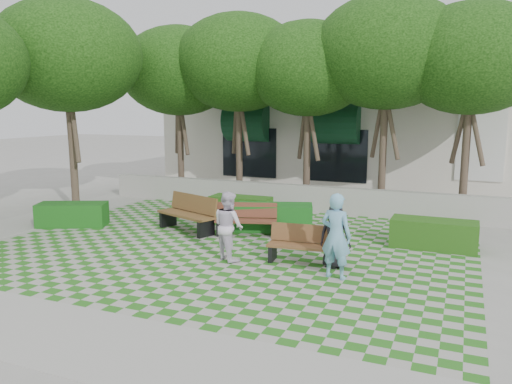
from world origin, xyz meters
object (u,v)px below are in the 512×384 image
at_px(hedge_east, 434,234).
at_px(person_dark, 335,236).
at_px(hedge_midleft, 241,207).
at_px(person_white, 229,226).
at_px(bench_east, 304,245).
at_px(hedge_midright, 274,217).
at_px(bench_mid, 246,220).
at_px(person_blue, 336,236).
at_px(bench_west, 188,214).
at_px(hedge_west, 72,214).

relative_size(hedge_east, person_dark, 1.47).
bearing_deg(hedge_midleft, person_white, -68.84).
distance_m(bench_east, person_dark, 0.80).
distance_m(hedge_east, person_dark, 3.23).
height_order(bench_east, hedge_midright, bench_east).
xyz_separation_m(bench_mid, person_blue, (3.23, -2.60, 0.48)).
xyz_separation_m(person_blue, person_white, (-2.66, 0.31, -0.09)).
xyz_separation_m(bench_west, person_blue, (4.98, -2.36, 0.41)).
height_order(bench_east, bench_mid, bench_mid).
height_order(bench_east, bench_west, bench_west).
xyz_separation_m(hedge_west, person_blue, (8.59, -1.54, 0.56)).
bearing_deg(bench_mid, bench_east, -56.48).
height_order(person_dark, person_white, person_white).
relative_size(hedge_midright, person_blue, 1.22).
distance_m(bench_east, hedge_west, 7.71).
bearing_deg(hedge_east, hedge_midright, 177.70).
height_order(bench_mid, person_white, person_white).
relative_size(person_blue, person_white, 1.11).
distance_m(bench_east, hedge_midright, 3.20).
height_order(bench_west, hedge_west, bench_west).
relative_size(hedge_east, person_blue, 1.16).
xyz_separation_m(bench_mid, person_dark, (3.04, -1.91, 0.28)).
relative_size(hedge_east, person_white, 1.29).
distance_m(hedge_west, person_white, 6.08).
bearing_deg(person_white, hedge_midright, -58.32).
xyz_separation_m(hedge_midright, hedge_midleft, (-1.64, 1.23, -0.04)).
bearing_deg(hedge_east, person_blue, -118.72).
bearing_deg(hedge_midright, person_blue, -51.71).
distance_m(bench_west, hedge_west, 3.71).
xyz_separation_m(hedge_east, hedge_midleft, (-6.11, 1.41, -0.02)).
height_order(bench_east, person_dark, person_dark).
bearing_deg(hedge_west, bench_east, -5.90).
relative_size(hedge_west, person_blue, 1.11).
distance_m(hedge_east, hedge_midleft, 6.27).
xyz_separation_m(bench_mid, hedge_midright, (0.53, 0.81, -0.05)).
bearing_deg(hedge_midleft, bench_east, -48.78).
height_order(hedge_midright, person_white, person_white).
height_order(hedge_midleft, person_blue, person_blue).
xyz_separation_m(hedge_east, person_white, (-4.44, -2.93, 0.45)).
bearing_deg(hedge_midright, person_dark, -47.32).
distance_m(hedge_midleft, person_white, 4.67).
bearing_deg(bench_east, hedge_east, 37.22).
bearing_deg(person_white, bench_east, -134.59).
distance_m(bench_east, hedge_east, 3.67).
relative_size(person_dark, person_white, 0.87).
distance_m(bench_mid, hedge_midleft, 2.33).
bearing_deg(bench_east, person_blue, -44.34).
bearing_deg(person_blue, hedge_west, 0.21).
bearing_deg(hedge_east, hedge_midleft, 167.01).
distance_m(hedge_midright, person_blue, 4.38).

